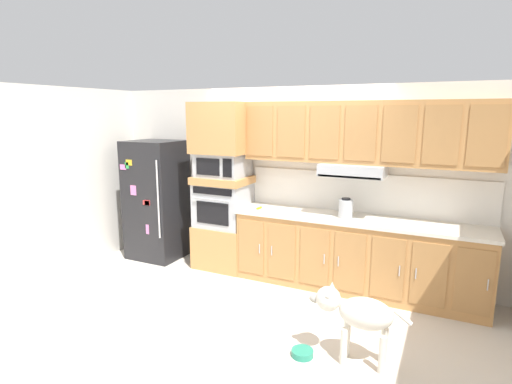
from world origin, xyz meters
TOP-DOWN VIEW (x-y plane):
  - ground_plane at (0.00, 0.00)m, footprint 9.60×9.60m
  - back_kitchen_wall at (0.00, 1.11)m, footprint 6.20×0.12m
  - side_panel_left at (-2.80, 0.00)m, footprint 0.12×7.10m
  - refrigerator at (-2.02, 0.68)m, footprint 0.76×0.73m
  - oven_base_cabinet at (-0.90, 0.75)m, footprint 0.74×0.62m
  - built_in_oven at (-0.90, 0.75)m, footprint 0.70×0.62m
  - appliance_mid_shelf at (-0.90, 0.75)m, footprint 0.74×0.62m
  - microwave at (-0.90, 0.75)m, footprint 0.64×0.54m
  - appliance_upper_cabinet at (-0.90, 0.75)m, footprint 0.74×0.62m
  - lower_cabinet_run at (0.95, 0.75)m, footprint 2.97×0.63m
  - countertop_slab at (0.95, 0.75)m, footprint 3.01×0.64m
  - backsplash_panel at (0.95, 1.04)m, footprint 3.01×0.02m
  - upper_cabinet_with_hood at (0.95, 0.87)m, footprint 2.97×0.48m
  - screwdriver at (-0.29, 0.65)m, footprint 0.14×0.13m
  - electric_kettle at (0.82, 0.70)m, footprint 0.17×0.17m
  - dog at (1.29, -0.75)m, footprint 0.88×0.30m
  - dog_food_bowl at (0.85, -0.87)m, footprint 0.20×0.20m

SIDE VIEW (x-z plane):
  - ground_plane at x=0.00m, z-range 0.00..0.00m
  - dog_food_bowl at x=0.85m, z-range 0.00..0.06m
  - oven_base_cabinet at x=-0.90m, z-range 0.00..0.60m
  - lower_cabinet_run at x=0.95m, z-range 0.00..0.88m
  - dog at x=1.29m, z-range 0.12..0.80m
  - refrigerator at x=-2.02m, z-range 0.00..1.76m
  - countertop_slab at x=0.95m, z-range 0.88..0.92m
  - built_in_oven at x=-0.90m, z-range 0.60..1.20m
  - screwdriver at x=-0.29m, z-range 0.92..0.95m
  - electric_kettle at x=0.82m, z-range 0.91..1.15m
  - backsplash_panel at x=0.95m, z-range 0.92..1.42m
  - back_kitchen_wall at x=0.00m, z-range 0.00..2.50m
  - side_panel_left at x=-2.80m, z-range 0.00..2.50m
  - appliance_mid_shelf at x=-0.90m, z-range 1.20..1.30m
  - microwave at x=-0.90m, z-range 1.30..1.62m
  - upper_cabinet_with_hood at x=0.95m, z-range 1.46..2.34m
  - appliance_upper_cabinet at x=-0.90m, z-range 1.62..2.30m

